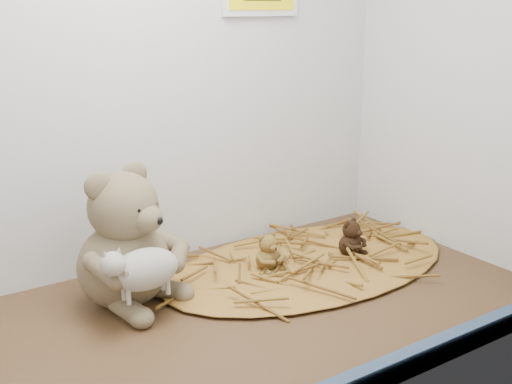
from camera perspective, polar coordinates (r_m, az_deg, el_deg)
alcove_shell at (r=104.06cm, az=-7.08°, el=13.10°), size 120.40×60.20×90.40cm
straw_bed at (r=130.27cm, az=4.79°, el=-6.30°), size 64.42×37.40×1.25cm
main_teddy at (r=112.86cm, az=-11.77°, el=-3.89°), size 26.83×27.37×24.62cm
toy_lamb at (r=106.35cm, az=-9.83°, el=-6.79°), size 15.07×9.19×9.74cm
mini_teddy_tan at (r=124.75cm, az=1.04°, el=-5.16°), size 6.24×6.56×7.37cm
mini_teddy_brown at (r=133.10cm, az=8.39°, el=-3.88°), size 7.91×8.12×7.59cm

